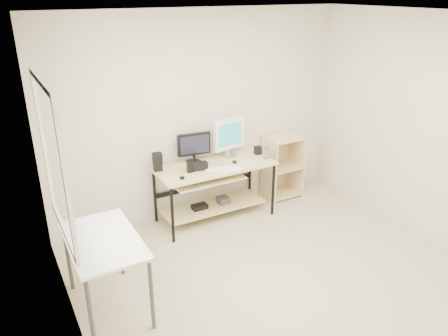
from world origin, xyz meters
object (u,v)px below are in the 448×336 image
side_table (104,247)px  white_imac (229,135)px  shelf_unit (281,166)px  desk (213,181)px  black_monitor (194,146)px  audio_controller (190,166)px

side_table → white_imac: size_ratio=1.92×
shelf_unit → white_imac: 1.03m
desk → white_imac: white_imac is taller
side_table → black_monitor: bearing=40.0°
side_table → white_imac: bearing=31.6°
black_monitor → audio_controller: 0.35m
side_table → audio_controller: (1.32, 0.99, 0.16)m
side_table → audio_controller: 1.66m
desk → audio_controller: 0.45m
white_imac → audio_controller: bearing=-173.1°
desk → audio_controller: bearing=-168.6°
side_table → black_monitor: black_monitor is taller
desk → white_imac: bearing=26.0°
audio_controller → shelf_unit: bearing=4.9°
side_table → audio_controller: audio_controller is taller
white_imac → side_table: bearing=-160.4°
desk → shelf_unit: (1.18, 0.16, -0.09)m
shelf_unit → audio_controller: size_ratio=5.64×
side_table → shelf_unit: bearing=23.3°
side_table → audio_controller: bearing=37.0°
side_table → shelf_unit: 3.09m
shelf_unit → black_monitor: (-1.34, 0.03, 0.52)m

